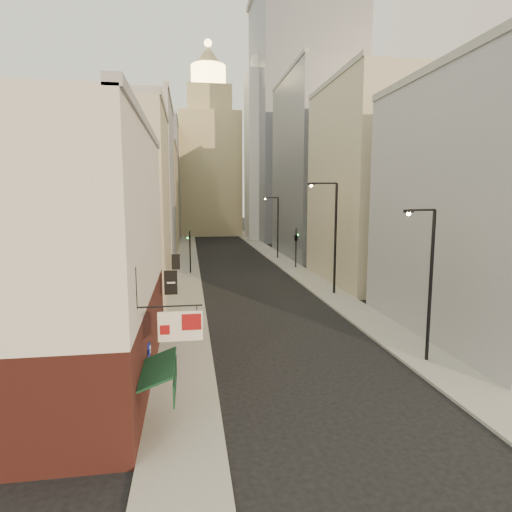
{
  "coord_description": "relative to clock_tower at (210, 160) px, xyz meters",
  "views": [
    {
      "loc": [
        -6.11,
        -12.15,
        8.74
      ],
      "look_at": [
        -1.34,
        18.36,
        4.53
      ],
      "focal_mm": 30.0,
      "sensor_mm": 36.0,
      "label": 1
    }
  ],
  "objects": [
    {
      "name": "left_bldg_grey",
      "position": [
        -11.0,
        -50.0,
        -7.63
      ],
      "size": [
        8.0,
        16.0,
        20.0
      ],
      "primitive_type": "cube",
      "color": "gray",
      "rests_on": "ground"
    },
    {
      "name": "ground",
      "position": [
        1.0,
        -92.0,
        -17.63
      ],
      "size": [
        360.0,
        360.0,
        0.0
      ],
      "primitive_type": "plane",
      "color": "black",
      "rests_on": "ground"
    },
    {
      "name": "left_bldg_wingrid",
      "position": [
        -11.0,
        -12.0,
        -5.63
      ],
      "size": [
        8.0,
        20.0,
        24.0
      ],
      "primitive_type": "cube",
      "color": "gray",
      "rests_on": "ground"
    },
    {
      "name": "sidewalk_left",
      "position": [
        -5.5,
        -37.0,
        -17.56
      ],
      "size": [
        3.0,
        140.0,
        0.15
      ],
      "primitive_type": "cube",
      "color": "gray",
      "rests_on": "ground"
    },
    {
      "name": "right_bldg_grey",
      "position": [
        13.0,
        -80.0,
        -9.63
      ],
      "size": [
        8.0,
        16.0,
        16.0
      ],
      "primitive_type": "cube",
      "color": "gray",
      "rests_on": "ground"
    },
    {
      "name": "right_bldg_beige",
      "position": [
        13.0,
        -62.0,
        -7.63
      ],
      "size": [
        8.0,
        16.0,
        20.0
      ],
      "primitive_type": "cube",
      "color": "gray",
      "rests_on": "ground"
    },
    {
      "name": "streetlamp_mid",
      "position": [
        7.56,
        -67.51,
        -11.87
      ],
      "size": [
        2.59,
        0.87,
        10.09
      ],
      "rotation": [
        0.0,
        0.0,
        -0.26
      ],
      "color": "black",
      "rests_on": "ground"
    },
    {
      "name": "white_tower",
      "position": [
        11.0,
        -14.0,
        0.97
      ],
      "size": [
        8.0,
        8.0,
        41.5
      ],
      "color": "silver",
      "rests_on": "ground"
    },
    {
      "name": "near_building_left",
      "position": [
        -9.99,
        -83.0,
        -11.61
      ],
      "size": [
        8.3,
        23.04,
        12.3
      ],
      "color": "#56231D",
      "rests_on": "ground"
    },
    {
      "name": "highrise",
      "position": [
        19.0,
        -14.0,
        8.02
      ],
      "size": [
        21.0,
        23.0,
        51.2
      ],
      "color": "gray",
      "rests_on": "ground"
    },
    {
      "name": "traffic_light_right",
      "position": [
        7.94,
        -52.82,
        -13.68
      ],
      "size": [
        0.89,
        0.89,
        5.0
      ],
      "rotation": [
        0.0,
        0.0,
        2.78
      ],
      "color": "black",
      "rests_on": "ground"
    },
    {
      "name": "left_bldg_beige",
      "position": [
        -11.0,
        -66.0,
        -9.63
      ],
      "size": [
        8.0,
        12.0,
        16.0
      ],
      "primitive_type": "cube",
      "color": "gray",
      "rests_on": "ground"
    },
    {
      "name": "traffic_light_left",
      "position": [
        -5.09,
        -54.91,
        -14.04
      ],
      "size": [
        0.54,
        0.43,
        5.0
      ],
      "rotation": [
        0.0,
        0.0,
        3.13
      ],
      "color": "black",
      "rests_on": "ground"
    },
    {
      "name": "left_bldg_tan",
      "position": [
        -11.0,
        -32.0,
        -9.13
      ],
      "size": [
        8.0,
        18.0,
        17.0
      ],
      "primitive_type": "cube",
      "color": "tan",
      "rests_on": "ground"
    },
    {
      "name": "sidewalk_right",
      "position": [
        7.5,
        -37.0,
        -17.56
      ],
      "size": [
        3.0,
        140.0,
        0.15
      ],
      "primitive_type": "cube",
      "color": "gray",
      "rests_on": "ground"
    },
    {
      "name": "streetlamp_near",
      "position": [
        7.1,
        -83.97,
        -12.96
      ],
      "size": [
        2.08,
        0.81,
        8.19
      ],
      "rotation": [
        0.0,
        0.0,
        0.31
      ],
      "color": "black",
      "rests_on": "ground"
    },
    {
      "name": "streetlamp_far",
      "position": [
        7.22,
        -44.17,
        -12.58
      ],
      "size": [
        2.31,
        0.56,
        8.84
      ],
      "rotation": [
        0.0,
        0.0,
        0.16
      ],
      "color": "black",
      "rests_on": "ground"
    },
    {
      "name": "clock_tower",
      "position": [
        0.0,
        0.0,
        0.0
      ],
      "size": [
        14.0,
        14.0,
        44.9
      ],
      "color": "tan",
      "rests_on": "ground"
    },
    {
      "name": "right_bldg_wingrid",
      "position": [
        13.0,
        -42.0,
        -4.63
      ],
      "size": [
        8.0,
        20.0,
        26.0
      ],
      "primitive_type": "cube",
      "color": "gray",
      "rests_on": "ground"
    }
  ]
}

